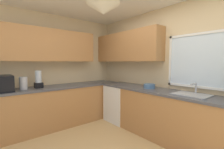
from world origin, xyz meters
The scene contains 9 objects.
room_shell centered at (-0.83, 0.55, 1.81)m, with size 4.22×3.40×2.60m.
counter_run_left centered at (-1.74, 0.00, 0.45)m, with size 0.65×3.01×0.90m.
counter_run_back centered at (0.21, 1.33, 0.45)m, with size 3.31×0.65×0.90m.
dishwasher centered at (-1.08, 1.30, 0.43)m, with size 0.60×0.60×0.86m, color white.
microwave centered at (-1.74, -1.01, 1.05)m, with size 0.48×0.36×0.29m, color black.
kettle centered at (-1.72, -0.66, 1.02)m, with size 0.14×0.14×0.25m, color #B7B7BC.
sink_assembly centered at (0.58, 1.34, 0.91)m, with size 0.52×0.40×0.19m.
bowl centered at (-0.25, 1.33, 0.95)m, with size 0.23×0.23×0.09m, color #4C7099.
blender_appliance centered at (-1.74, -0.38, 1.06)m, with size 0.15×0.15×0.36m.
Camera 1 is at (1.66, -1.23, 1.43)m, focal length 24.86 mm.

